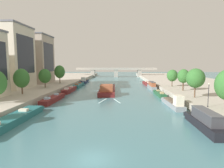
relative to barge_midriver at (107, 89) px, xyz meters
The scene contains 25 objects.
ground_plane 43.95m from the barge_midriver, 88.03° to the right, with size 400.00×400.00×0.00m, color teal.
quay_left 35.08m from the barge_midriver, 161.57° to the left, with size 36.00×170.00×1.60m, color #B7AD9E.
quay_right 37.96m from the barge_midriver, 16.99° to the left, with size 36.00×170.00×1.60m, color #B7AD9E.
barge_midriver is the anchor object (origin of this frame).
wake_behind_barge 15.01m from the barge_midriver, 83.86° to the right, with size 5.60×5.96×0.03m.
moored_boat_left_far 35.78m from the barge_midriver, 111.18° to the right, with size 3.35×16.47×2.27m.
moored_boat_left_near 20.57m from the barge_midriver, 128.48° to the right, with size 2.47×12.90×2.32m.
moored_boat_left_upstream 12.95m from the barge_midriver, behind, with size 2.20×12.30×2.44m.
moored_boat_left_midway 19.32m from the barge_midriver, 132.72° to the left, with size 2.51×13.68×2.27m.
moored_boat_left_second 32.67m from the barge_midriver, 114.54° to the left, with size 3.00×12.66×3.06m.
moored_boat_right_gap_after 38.31m from the barge_midriver, 64.47° to the right, with size 2.06×10.98×2.87m.
moored_boat_right_upstream 26.16m from the barge_midriver, 52.15° to the right, with size 2.47×11.88×3.08m.
moored_boat_right_second 17.30m from the barge_midriver, 21.18° to the right, with size 1.81×11.03×2.18m.
moored_boat_right_downstream 17.86m from the barge_midriver, 24.72° to the left, with size 1.88×11.33×2.88m.
moored_boat_right_end 27.09m from the barge_midriver, 52.19° to the left, with size 2.87×13.97×2.34m.
tree_left_second 26.49m from the barge_midriver, 145.13° to the right, with size 3.94×3.94×6.66m.
tree_left_end_of_row 21.33m from the barge_midriver, behind, with size 4.04×4.04×6.23m.
tree_left_distant 24.49m from the barge_midriver, 148.61° to the left, with size 4.23×4.23×7.30m.
tree_right_nearest 28.67m from the barge_midriver, 39.41° to the right, with size 4.19×4.19×6.83m.
tree_right_past_mid 24.33m from the barge_midriver, 16.74° to the right, with size 3.42×3.42×6.35m.
tree_right_midway 23.16m from the barge_midriver, ahead, with size 3.69×3.69×5.89m.
lamppost_right_bank 34.36m from the barge_midriver, 53.61° to the right, with size 0.28×0.28×4.42m.
building_left_corner 33.70m from the barge_midriver, behind, with size 12.63×13.30×20.14m.
building_left_far_end 35.76m from the barge_midriver, 158.12° to the left, with size 14.47×12.85×19.54m.
bridge_far 70.67m from the barge_midriver, 88.78° to the left, with size 57.58×4.40×6.75m.
Camera 1 is at (2.60, -17.12, 9.47)m, focal length 29.23 mm.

